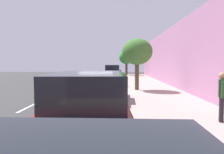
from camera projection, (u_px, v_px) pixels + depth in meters
ground at (96, 92)px, 16.73m from camera, size 75.90×75.90×0.00m
sidewalk at (153, 92)px, 16.61m from camera, size 4.31×47.44×0.16m
curb_edge at (124, 92)px, 16.67m from camera, size 0.16×47.44×0.16m
lane_stripe_centre at (60, 92)px, 17.28m from camera, size 0.14×48.40×0.01m
lane_stripe_bike_edge at (104, 92)px, 16.71m from camera, size 0.12×47.44×0.01m
building_facade at (187, 56)px, 16.38m from camera, size 0.50×47.44×5.56m
parked_suv_red_second at (89, 111)px, 5.53m from camera, size 2.10×4.77×1.99m
parked_sedan_dark_blue_mid at (107, 89)px, 12.60m from camera, size 1.97×4.47×1.52m
parked_suv_green_far at (112, 73)px, 27.70m from camera, size 2.04×4.74×1.99m
parked_sedan_grey_farthest at (114, 72)px, 36.43m from camera, size 2.01×4.48×1.52m
bicycle_at_curb at (118, 83)px, 20.39m from camera, size 1.66×0.58×0.72m
cyclist_with_backpack at (120, 77)px, 19.89m from camera, size 0.48×0.60×1.64m
street_tree_near_cyclist at (137, 52)px, 17.00m from camera, size 2.36×2.36×3.96m
street_tree_mid_block at (126, 57)px, 37.53m from camera, size 2.51×2.51×4.25m
pedestrian_on_phone at (222, 94)px, 7.77m from camera, size 0.35×0.59×1.75m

